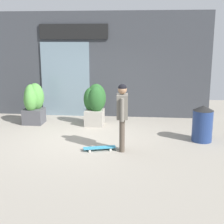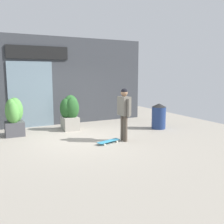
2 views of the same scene
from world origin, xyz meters
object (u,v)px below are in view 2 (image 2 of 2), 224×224
object	(u,v)px
planter_box_left	(14,115)
trash_bin	(159,116)
skateboard	(109,141)
planter_box_right	(70,112)
skateboarder	(124,109)

from	to	relation	value
planter_box_left	trash_bin	bearing A→B (deg)	-14.38
skateboard	planter_box_right	size ratio (longest dim) A/B	0.63
skateboarder	planter_box_left	distance (m)	3.74
skateboarder	planter_box_right	bearing A→B (deg)	-69.47
trash_bin	skateboard	bearing A→B (deg)	-159.24
skateboard	planter_box_left	distance (m)	3.39
skateboard	trash_bin	xyz separation A→B (m)	(2.59, 0.98, 0.42)
skateboard	planter_box_right	xyz separation A→B (m)	(-0.48, 2.31, 0.62)
skateboarder	skateboard	size ratio (longest dim) A/B	2.01
skateboarder	trash_bin	distance (m)	2.31
skateboarder	planter_box_left	xyz separation A→B (m)	(-2.98, 2.24, -0.29)
skateboarder	planter_box_left	world-z (taller)	skateboarder
planter_box_right	trash_bin	bearing A→B (deg)	-23.38
skateboarder	planter_box_right	size ratio (longest dim) A/B	1.26
planter_box_left	planter_box_right	xyz separation A→B (m)	(1.96, 0.04, -0.02)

